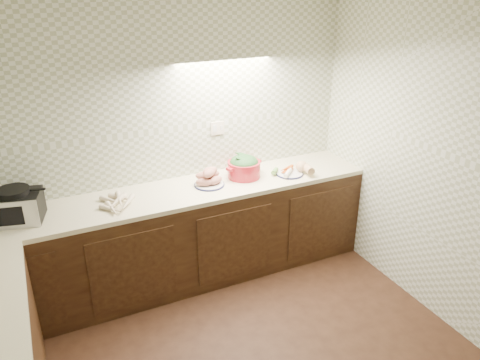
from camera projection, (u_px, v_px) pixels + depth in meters
name	position (u px, v px, depth m)	size (l,w,h in m)	color
room	(252.00, 179.00, 2.47)	(3.60, 3.60, 2.60)	black
counter	(118.00, 315.00, 3.24)	(3.60, 3.60, 0.90)	black
toaster_oven	(16.00, 206.00, 3.50)	(0.43, 0.37, 0.26)	black
parsnip_pile	(124.00, 203.00, 3.75)	(0.31, 0.33, 0.08)	beige
sweet_potato_plate	(209.00, 178.00, 4.12)	(0.27, 0.27, 0.16)	#13153F
onion_bowl	(209.00, 175.00, 4.24)	(0.15, 0.15, 0.12)	black
dutch_oven	(244.00, 167.00, 4.27)	(0.37, 0.36, 0.21)	#B01C28
veg_plate	(295.00, 169.00, 4.36)	(0.39, 0.27, 0.12)	#13153F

